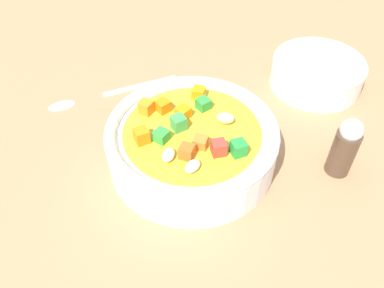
# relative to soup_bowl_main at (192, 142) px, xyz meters

# --- Properties ---
(ground_plane) EXTENTS (1.40, 1.40, 0.02)m
(ground_plane) POSITION_rel_soup_bowl_main_xyz_m (0.00, -0.00, -0.04)
(ground_plane) COLOR #9E754F
(soup_bowl_main) EXTENTS (0.20, 0.20, 0.07)m
(soup_bowl_main) POSITION_rel_soup_bowl_main_xyz_m (0.00, 0.00, 0.00)
(soup_bowl_main) COLOR white
(soup_bowl_main) RESTS_ON ground_plane
(spoon) EXTENTS (0.18, 0.09, 0.01)m
(spoon) POSITION_rel_soup_bowl_main_xyz_m (0.01, 0.18, -0.03)
(spoon) COLOR silver
(spoon) RESTS_ON ground_plane
(side_bowl_small) EXTENTS (0.13, 0.13, 0.04)m
(side_bowl_small) POSITION_rel_soup_bowl_main_xyz_m (0.24, -0.02, -0.01)
(side_bowl_small) COLOR white
(side_bowl_small) RESTS_ON ground_plane
(pepper_shaker) EXTENTS (0.03, 0.03, 0.08)m
(pepper_shaker) POSITION_rel_soup_bowl_main_xyz_m (0.11, -0.13, 0.01)
(pepper_shaker) COLOR #4C3828
(pepper_shaker) RESTS_ON ground_plane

